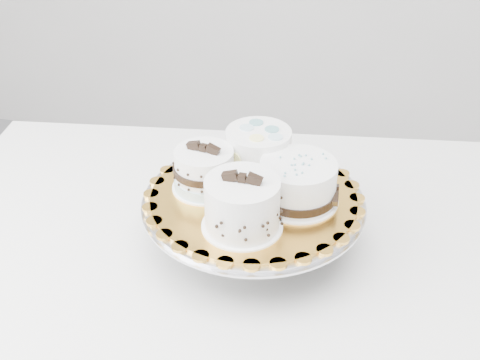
% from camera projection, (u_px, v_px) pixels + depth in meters
% --- Properties ---
extents(table, '(1.27, 0.95, 0.75)m').
position_uv_depth(table, '(245.00, 277.00, 1.08)').
color(table, white).
rests_on(table, floor).
extents(cake_stand, '(0.36, 0.36, 0.10)m').
position_uv_depth(cake_stand, '(253.00, 213.00, 0.99)').
color(cake_stand, gray).
rests_on(cake_stand, table).
extents(cake_board, '(0.42, 0.42, 0.00)m').
position_uv_depth(cake_board, '(254.00, 196.00, 0.97)').
color(cake_board, gold).
rests_on(cake_board, cake_stand).
extents(cake_swirl, '(0.12, 0.12, 0.10)m').
position_uv_depth(cake_swirl, '(242.00, 206.00, 0.88)').
color(cake_swirl, white).
rests_on(cake_swirl, cake_board).
extents(cake_banded, '(0.11, 0.11, 0.09)m').
position_uv_depth(cake_banded, '(204.00, 171.00, 0.97)').
color(cake_banded, white).
rests_on(cake_banded, cake_board).
extents(cake_dots, '(0.13, 0.13, 0.08)m').
position_uv_depth(cake_dots, '(258.00, 152.00, 1.00)').
color(cake_dots, white).
rests_on(cake_dots, cake_board).
extents(cake_ribbon, '(0.14, 0.13, 0.07)m').
position_uv_depth(cake_ribbon, '(298.00, 183.00, 0.94)').
color(cake_ribbon, white).
rests_on(cake_ribbon, cake_board).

